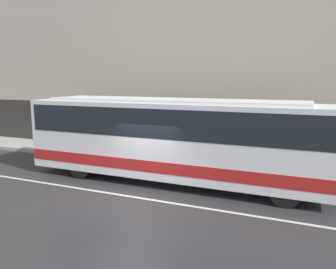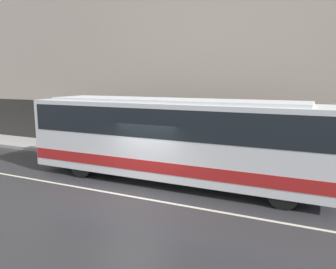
{
  "view_description": "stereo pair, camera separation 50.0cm",
  "coord_description": "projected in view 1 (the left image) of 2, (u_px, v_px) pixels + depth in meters",
  "views": [
    {
      "loc": [
        5.48,
        -9.82,
        4.16
      ],
      "look_at": [
        0.35,
        2.22,
        1.96
      ],
      "focal_mm": 35.0,
      "sensor_mm": 36.0,
      "label": 1
    },
    {
      "loc": [
        5.94,
        -9.62,
        4.16
      ],
      "look_at": [
        0.35,
        2.22,
        1.96
      ],
      "focal_mm": 35.0,
      "sensor_mm": 36.0,
      "label": 2
    }
  ],
  "objects": [
    {
      "name": "building_facade",
      "position": [
        197.0,
        36.0,
        16.82
      ],
      "size": [
        60.0,
        0.35,
        13.22
      ],
      "color": "#B7A899",
      "rests_on": "ground_plane"
    },
    {
      "name": "ground_plane",
      "position": [
        135.0,
        197.0,
        11.72
      ],
      "size": [
        60.0,
        60.0,
        0.0
      ],
      "primitive_type": "plane",
      "color": "#2D2D30"
    },
    {
      "name": "transit_bus",
      "position": [
        171.0,
        136.0,
        13.24
      ],
      "size": [
        12.27,
        2.5,
        3.4
      ],
      "color": "white",
      "rests_on": "ground_plane"
    },
    {
      "name": "lane_stripe",
      "position": [
        135.0,
        197.0,
        11.72
      ],
      "size": [
        54.0,
        0.14,
        0.01
      ],
      "color": "beige",
      "rests_on": "ground_plane"
    },
    {
      "name": "sidewalk",
      "position": [
        186.0,
        161.0,
        16.54
      ],
      "size": [
        60.0,
        2.64,
        0.18
      ],
      "color": "#A09E99",
      "rests_on": "ground_plane"
    },
    {
      "name": "pedestrian_waiting",
      "position": [
        190.0,
        146.0,
        15.94
      ],
      "size": [
        0.36,
        0.36,
        1.7
      ],
      "color": "#1E5933",
      "rests_on": "sidewalk"
    }
  ]
}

